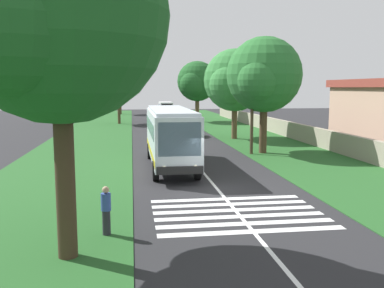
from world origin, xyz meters
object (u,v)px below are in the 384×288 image
Objects in this scene: trailing_minibus_0 at (166,108)px; roadside_tree_right_1 at (233,82)px; trailing_car_3 at (172,116)px; roadside_tree_right_0 at (262,77)px; trailing_car_1 at (180,124)px; pedestrian at (106,210)px; roadside_tree_left_1 at (55,20)px; roadside_tree_right_2 at (196,82)px; roadside_tree_left_2 at (119,81)px; utility_pole at (252,98)px; coach_bus at (170,134)px; trailing_car_2 at (176,120)px; trailing_car_0 at (190,130)px; roadside_tree_left_0 at (117,80)px.

roadside_tree_right_1 is at bearing -173.35° from trailing_minibus_0.
trailing_minibus_0 reaches higher than trailing_car_3.
trailing_car_3 is at bearing 6.36° from roadside_tree_right_0.
pedestrian is at bearing 169.72° from trailing_car_1.
roadside_tree_left_1 reaches higher than trailing_car_3.
roadside_tree_left_1 is at bearing 166.97° from roadside_tree_right_2.
roadside_tree_left_2 reaches higher than utility_pole.
pedestrian is at bearing 165.11° from coach_bus.
roadside_tree_right_2 is (21.26, 0.44, 0.21)m from roadside_tree_right_1.
utility_pole is (-34.70, -2.87, 3.60)m from trailing_car_3.
roadside_tree_right_0 reaches higher than roadside_tree_left_2.
roadside_tree_right_1 is at bearing -178.82° from roadside_tree_right_2.
trailing_car_2 is 1.00× the size of trailing_car_3.
pedestrian is at bearing 149.52° from utility_pole.
trailing_car_2 is at bearing 144.77° from roadside_tree_right_2.
roadside_tree_right_0 is at bearing -174.73° from trailing_minibus_0.
roadside_tree_left_2 is at bearing 18.08° from trailing_car_2.
trailing_car_0 is at bearing -179.59° from trailing_car_2.
trailing_car_1 is 6.14m from trailing_car_2.
roadside_tree_right_2 is at bearing -164.50° from trailing_minibus_0.
utility_pole is (-31.21, 0.45, -1.52)m from roadside_tree_right_2.
trailing_car_0 and trailing_car_1 have the same top height.
utility_pole is at bearing -175.28° from trailing_car_3.
coach_bus is 17.76m from trailing_car_0.
trailing_car_1 is at bearing -10.28° from pedestrian.
trailing_car_3 is (39.05, -3.70, -1.48)m from coach_bus.
roadside_tree_right_2 is (-3.49, -3.32, 5.12)m from trailing_car_3.
trailing_car_2 is at bearing -6.53° from coach_bus.
coach_bus is 8.15m from utility_pole.
trailing_car_0 is 30.93m from trailing_minibus_0.
pedestrian is at bearing -178.81° from roadside_tree_left_0.
trailing_car_0 is 18.88m from roadside_tree_left_0.
utility_pole reaches higher than coach_bus.
roadside_tree_right_0 is at bearing -32.05° from roadside_tree_left_1.
pedestrian is (-46.05, -0.96, -5.16)m from roadside_tree_left_0.
trailing_minibus_0 is (17.68, -0.00, 0.88)m from trailing_car_2.
trailing_car_1 is 0.49× the size of roadside_tree_right_1.
roadside_tree_left_2 is 0.98× the size of roadside_tree_right_0.
trailing_car_2 is 26.68m from roadside_tree_left_2.
coach_bus is at bearing 174.59° from trailing_car_3.
utility_pole is 4.83× the size of pedestrian.
roadside_tree_left_2 is at bearing 26.94° from trailing_car_3.
roadside_tree_left_0 is at bearing 20.29° from utility_pole.
roadside_tree_left_0 is at bearing 31.21° from roadside_tree_right_1.
trailing_car_0 is 0.49× the size of roadside_tree_right_1.
roadside_tree_right_0 reaches higher than trailing_car_0.
utility_pole is (18.43, -11.04, -2.66)m from roadside_tree_left_1.
trailing_car_2 is at bearing -161.92° from roadside_tree_left_2.
roadside_tree_left_2 is (21.74, 0.34, 0.18)m from roadside_tree_left_0.
trailing_minibus_0 is (30.92, 0.09, 0.88)m from trailing_car_0.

